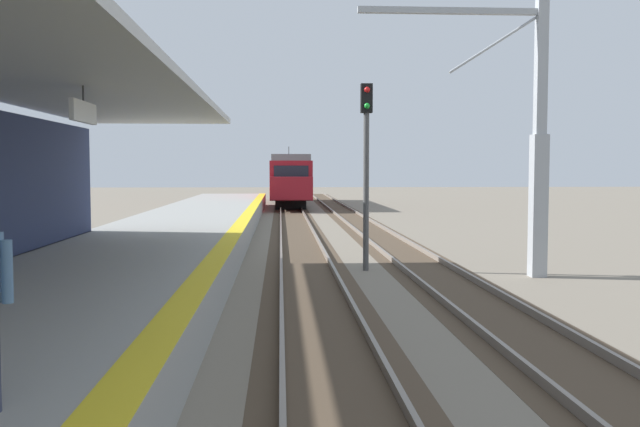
# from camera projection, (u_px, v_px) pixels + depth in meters

# --- Properties ---
(station_platform) EXTENTS (5.00, 80.00, 0.91)m
(station_platform) POSITION_uv_depth(u_px,v_px,m) (116.00, 277.00, 15.40)
(station_platform) COLOR #999993
(station_platform) RESTS_ON ground
(track_pair_nearest_platform) EXTENTS (2.34, 120.00, 0.16)m
(track_pair_nearest_platform) POSITION_uv_depth(u_px,v_px,m) (307.00, 268.00, 19.67)
(track_pair_nearest_platform) COLOR #4C3D2D
(track_pair_nearest_platform) RESTS_ON ground
(track_pair_middle) EXTENTS (2.34, 120.00, 0.16)m
(track_pair_middle) POSITION_uv_depth(u_px,v_px,m) (425.00, 267.00, 19.86)
(track_pair_middle) COLOR #4C3D2D
(track_pair_middle) RESTS_ON ground
(approaching_train) EXTENTS (2.93, 19.60, 4.76)m
(approaching_train) POSITION_uv_depth(u_px,v_px,m) (290.00, 178.00, 55.06)
(approaching_train) COLOR maroon
(approaching_train) RESTS_ON ground
(rail_signal_post) EXTENTS (0.32, 0.34, 5.20)m
(rail_signal_post) POSITION_uv_depth(u_px,v_px,m) (366.00, 157.00, 19.27)
(rail_signal_post) COLOR #4C4C4C
(rail_signal_post) RESTS_ON ground
(catenary_pylon_far_side) EXTENTS (5.00, 0.40, 7.50)m
(catenary_pylon_far_side) POSITION_uv_depth(u_px,v_px,m) (528.00, 140.00, 18.12)
(catenary_pylon_far_side) COLOR #9EA3A8
(catenary_pylon_far_side) RESTS_ON ground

